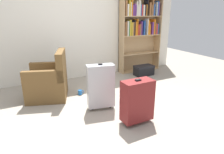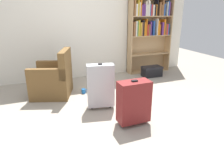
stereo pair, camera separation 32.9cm
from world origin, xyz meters
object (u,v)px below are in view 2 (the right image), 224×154
Objects in this scene: storage_box at (152,71)px; suitcase_silver at (101,86)px; mug at (84,91)px; suitcase_dark_red at (134,102)px; bookshelf at (149,28)px; armchair at (54,80)px.

storage_box is 2.15m from suitcase_silver.
mug is 1.48m from suitcase_dark_red.
mug is 0.18× the size of suitcase_dark_red.
suitcase_silver is at bearing 114.46° from suitcase_dark_red.
bookshelf reaches higher than armchair.
bookshelf reaches higher than suitcase_dark_red.
armchair is at bearing -171.52° from storage_box.
bookshelf is 2.15× the size of armchair.
storage_box is (2.43, 0.36, -0.18)m from armchair.
suitcase_silver is at bearing -79.74° from mug.
armchair is 2.46m from storage_box.
armchair reaches higher than mug.
suitcase_silver is (-1.86, -1.68, -0.77)m from bookshelf.
storage_box is at bearing 8.48° from armchair.
bookshelf is 16.14× the size of mug.
storage_box is (-0.11, -0.45, -1.04)m from bookshelf.
mug is 0.24× the size of storage_box.
suitcase_silver reaches higher than storage_box.
mug is at bearing -13.52° from armchair.
mug is (0.55, -0.13, -0.27)m from armchair.
mug is 0.15× the size of suitcase_silver.
suitcase_silver is at bearing -144.74° from storage_box.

